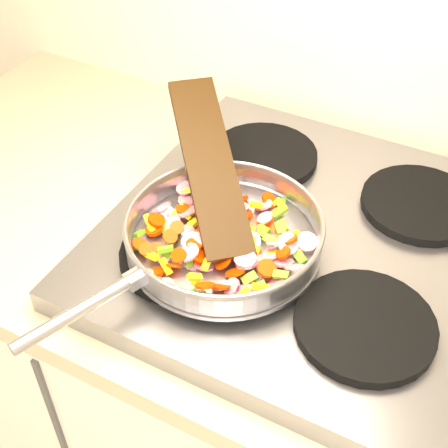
% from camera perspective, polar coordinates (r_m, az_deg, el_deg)
% --- Properties ---
extents(cooktop, '(0.60, 0.60, 0.04)m').
position_cam_1_polar(cooktop, '(0.99, 7.45, -1.57)').
color(cooktop, '#939399').
rests_on(cooktop, counter_top).
extents(grate_fl, '(0.19, 0.19, 0.02)m').
position_cam_1_polar(grate_fl, '(0.93, -3.73, -2.85)').
color(grate_fl, black).
rests_on(grate_fl, cooktop).
extents(grate_fr, '(0.19, 0.19, 0.02)m').
position_cam_1_polar(grate_fr, '(0.86, 12.75, -9.01)').
color(grate_fr, black).
rests_on(grate_fr, cooktop).
extents(grate_bl, '(0.19, 0.19, 0.02)m').
position_cam_1_polar(grate_bl, '(1.12, 3.65, 6.24)').
color(grate_bl, black).
rests_on(grate_bl, cooktop).
extents(grate_br, '(0.19, 0.19, 0.02)m').
position_cam_1_polar(grate_br, '(1.06, 17.48, 1.78)').
color(grate_br, black).
rests_on(grate_br, cooktop).
extents(saute_pan, '(0.32, 0.48, 0.05)m').
position_cam_1_polar(saute_pan, '(0.91, -0.14, -0.81)').
color(saute_pan, '#9E9EA5').
rests_on(saute_pan, grate_fl).
extents(vegetable_heap, '(0.28, 0.27, 0.05)m').
position_cam_1_polar(vegetable_heap, '(0.91, -0.27, -1.19)').
color(vegetable_heap, '#519118').
rests_on(vegetable_heap, saute_pan).
extents(wooden_spatula, '(0.25, 0.28, 0.13)m').
position_cam_1_polar(wooden_spatula, '(0.94, -1.35, 5.47)').
color(wooden_spatula, black).
rests_on(wooden_spatula, saute_pan).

